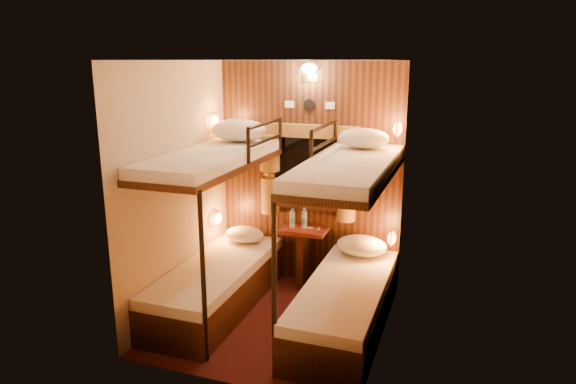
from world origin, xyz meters
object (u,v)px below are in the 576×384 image
at_px(bunk_left, 217,254).
at_px(table, 303,249).
at_px(bunk_right, 346,271).
at_px(bottle_right, 304,220).
at_px(bottle_left, 292,220).

bearing_deg(bunk_left, table, 50.33).
bearing_deg(bunk_right, table, 129.67).
height_order(bunk_right, table, bunk_right).
height_order(table, bottle_right, bottle_right).
relative_size(bottle_left, bottle_right, 0.95).
xyz_separation_m(table, bottle_left, (-0.12, -0.02, 0.33)).
relative_size(bunk_left, bottle_right, 8.48).
bearing_deg(bottle_right, bunk_left, -130.10).
bearing_deg(bottle_left, bunk_right, -44.67).
bearing_deg(bottle_right, table, 146.02).
height_order(bunk_left, bunk_right, same).
height_order(bunk_right, bottle_left, bunk_right).
distance_m(bunk_right, table, 1.02).
height_order(bunk_left, bottle_right, bunk_left).
bearing_deg(table, bottle_right, -33.98).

